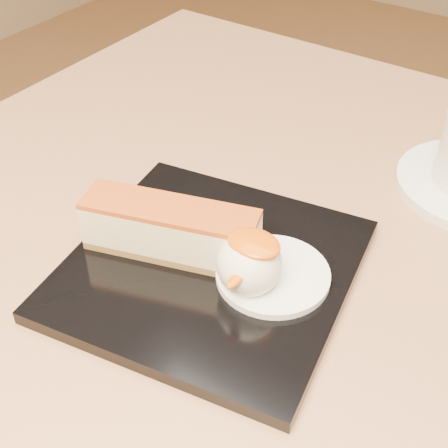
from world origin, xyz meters
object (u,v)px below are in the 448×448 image
Objects in this scene: dessert_plate at (210,269)px; cheesecake at (171,230)px; table at (264,366)px; ice_cream_scoop at (249,264)px.

dessert_plate is 1.50× the size of cheesecake.
cheesecake is at bearing -138.37° from table.
ice_cream_scoop is (0.01, -0.06, 0.19)m from table.
ice_cream_scoop is (0.08, 0.00, 0.00)m from cheesecake.
ice_cream_scoop is (0.04, -0.00, 0.03)m from dessert_plate.
ice_cream_scoop reaches higher than table.
table is 0.21m from cheesecake.
ice_cream_scoop is at bearing -77.84° from table.
ice_cream_scoop reaches higher than cheesecake.
cheesecake reaches higher than table.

